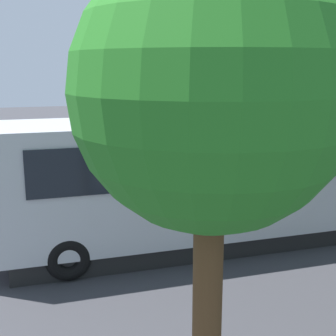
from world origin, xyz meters
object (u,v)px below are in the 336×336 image
(spectator_right, at_px, (135,184))
(tree_far, at_px, (212,72))
(parked_motorcycle_blue, at_px, (302,190))
(spectator_far_left, at_px, (242,176))
(parked_motorcycle_silver, at_px, (238,200))
(stunt_motorcycle, at_px, (155,160))
(spectator_centre, at_px, (174,183))
(spectator_far_right, at_px, (93,188))
(traffic_cone, at_px, (224,173))
(tour_bus, at_px, (217,181))
(spectator_left, at_px, (211,181))
(parked_motorcycle_dark, at_px, (102,212))

(spectator_right, relative_size, tree_far, 0.27)
(spectator_right, xyz_separation_m, parked_motorcycle_blue, (-5.54, 0.61, -0.51))
(spectator_far_left, xyz_separation_m, spectator_right, (3.58, -0.13, -0.03))
(parked_motorcycle_silver, xyz_separation_m, tree_far, (4.56, 8.18, 3.98))
(stunt_motorcycle, bearing_deg, spectator_centre, 82.23)
(spectator_right, distance_m, spectator_far_right, 1.29)
(spectator_far_left, xyz_separation_m, parked_motorcycle_silver, (0.55, 0.81, -0.54))
(parked_motorcycle_blue, distance_m, traffic_cone, 3.91)
(tour_bus, height_order, stunt_motorcycle, tour_bus)
(tour_bus, distance_m, spectator_far_right, 3.97)
(parked_motorcycle_silver, bearing_deg, spectator_centre, -18.42)
(parked_motorcycle_blue, bearing_deg, parked_motorcycle_silver, 7.32)
(tree_far, bearing_deg, traffic_cone, -116.08)
(spectator_left, bearing_deg, traffic_cone, -120.96)
(tour_bus, relative_size, parked_motorcycle_dark, 5.54)
(spectator_far_left, bearing_deg, spectator_left, 10.37)
(spectator_far_right, relative_size, parked_motorcycle_silver, 0.81)
(parked_motorcycle_silver, height_order, parked_motorcycle_blue, same)
(parked_motorcycle_silver, relative_size, traffic_cone, 3.26)
(spectator_right, relative_size, stunt_motorcycle, 0.90)
(spectator_right, xyz_separation_m, parked_motorcycle_silver, (-3.03, 0.93, -0.51))
(spectator_far_left, bearing_deg, tree_far, 60.41)
(spectator_far_right, bearing_deg, stunt_motorcycle, -130.64)
(parked_motorcycle_blue, height_order, traffic_cone, parked_motorcycle_blue)
(parked_motorcycle_dark, height_order, parked_motorcycle_blue, same)
(spectator_centre, relative_size, parked_motorcycle_blue, 0.83)
(spectator_far_right, bearing_deg, spectator_centre, 172.98)
(parked_motorcycle_silver, bearing_deg, tour_bus, 49.84)
(parked_motorcycle_silver, xyz_separation_m, parked_motorcycle_blue, (-2.51, -0.32, 0.00))
(spectator_far_right, distance_m, parked_motorcycle_blue, 6.87)
(parked_motorcycle_silver, relative_size, tree_far, 0.34)
(spectator_centre, height_order, spectator_right, spectator_centre)
(parked_motorcycle_silver, bearing_deg, spectator_far_left, -124.12)
(spectator_right, xyz_separation_m, parked_motorcycle_dark, (1.19, 0.82, -0.51))
(parked_motorcycle_dark, xyz_separation_m, stunt_motorcycle, (-2.87, -4.27, 0.50))
(spectator_right, bearing_deg, stunt_motorcycle, -115.94)
(tour_bus, xyz_separation_m, spectator_centre, (0.28, -2.50, -0.65))
(spectator_far_right, bearing_deg, parked_motorcycle_silver, 167.93)
(spectator_far_right, bearing_deg, traffic_cone, -151.29)
(traffic_cone, bearing_deg, parked_motorcycle_blue, 105.84)
(tour_bus, distance_m, traffic_cone, 6.81)
(spectator_far_right, bearing_deg, spectator_right, -179.55)
(spectator_right, height_order, stunt_motorcycle, spectator_right)
(parked_motorcycle_dark, relative_size, stunt_motorcycle, 1.09)
(spectator_centre, height_order, spectator_far_right, spectator_centre)
(tree_far, bearing_deg, spectator_centre, -107.00)
(tour_bus, xyz_separation_m, traffic_cone, (-3.02, -5.95, -1.34))
(spectator_centre, bearing_deg, spectator_left, 178.47)
(spectator_far_right, relative_size, stunt_motorcycle, 0.89)
(parked_motorcycle_silver, bearing_deg, spectator_left, -42.15)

